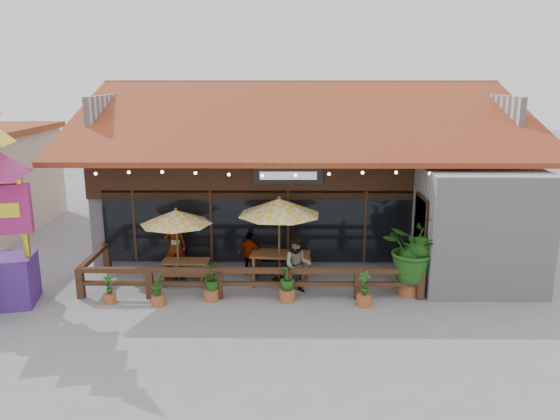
{
  "coord_description": "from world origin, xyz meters",
  "views": [
    {
      "loc": [
        -0.6,
        -15.2,
        6.26
      ],
      "look_at": [
        -0.76,
        1.5,
        2.14
      ],
      "focal_mm": 35.0,
      "sensor_mm": 36.0,
      "label": 1
    }
  ],
  "objects_px": {
    "picnic_table_left": "(186,267)",
    "picnic_table_right": "(281,262)",
    "tropical_plant": "(411,249)",
    "umbrella_right": "(279,207)",
    "umbrella_left": "(176,217)"
  },
  "relations": [
    {
      "from": "picnic_table_left",
      "to": "picnic_table_right",
      "type": "xyz_separation_m",
      "value": [
        2.94,
        0.17,
        0.13
      ]
    },
    {
      "from": "picnic_table_right",
      "to": "tropical_plant",
      "type": "xyz_separation_m",
      "value": [
        3.78,
        -1.15,
        0.81
      ]
    },
    {
      "from": "umbrella_right",
      "to": "tropical_plant",
      "type": "height_order",
      "value": "umbrella_right"
    },
    {
      "from": "umbrella_left",
      "to": "picnic_table_left",
      "type": "distance_m",
      "value": 1.62
    },
    {
      "from": "umbrella_right",
      "to": "tropical_plant",
      "type": "xyz_separation_m",
      "value": [
        3.82,
        -1.03,
        -0.98
      ]
    },
    {
      "from": "umbrella_left",
      "to": "picnic_table_left",
      "type": "bearing_deg",
      "value": -7.16
    },
    {
      "from": "umbrella_right",
      "to": "picnic_table_left",
      "type": "xyz_separation_m",
      "value": [
        -2.9,
        -0.05,
        -1.92
      ]
    },
    {
      "from": "picnic_table_right",
      "to": "tropical_plant",
      "type": "relative_size",
      "value": 0.8
    },
    {
      "from": "tropical_plant",
      "to": "umbrella_right",
      "type": "bearing_deg",
      "value": 164.93
    },
    {
      "from": "umbrella_right",
      "to": "picnic_table_right",
      "type": "relative_size",
      "value": 1.64
    },
    {
      "from": "umbrella_left",
      "to": "tropical_plant",
      "type": "height_order",
      "value": "tropical_plant"
    },
    {
      "from": "umbrella_left",
      "to": "umbrella_right",
      "type": "distance_m",
      "value": 3.16
    },
    {
      "from": "picnic_table_left",
      "to": "tropical_plant",
      "type": "relative_size",
      "value": 0.6
    },
    {
      "from": "umbrella_left",
      "to": "picnic_table_right",
      "type": "bearing_deg",
      "value": 2.58
    },
    {
      "from": "umbrella_left",
      "to": "picnic_table_left",
      "type": "height_order",
      "value": "umbrella_left"
    }
  ]
}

